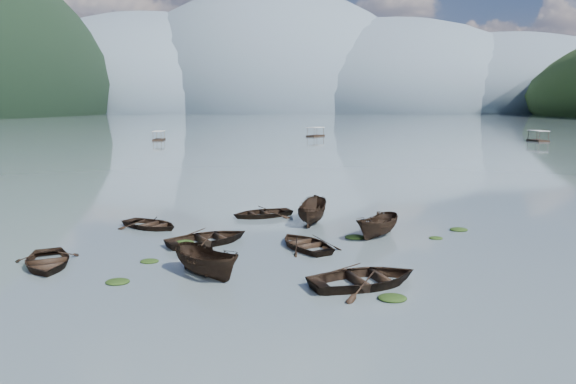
{
  "coord_description": "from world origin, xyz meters",
  "views": [
    {
      "loc": [
        1.12,
        -20.72,
        7.34
      ],
      "look_at": [
        0.0,
        12.0,
        2.0
      ],
      "focal_mm": 32.0,
      "sensor_mm": 36.0,
      "label": 1
    }
  ],
  "objects_px": {
    "pontoon_centre": "(316,136)",
    "pontoon_left": "(159,140)",
    "rowboat_3": "(305,248)",
    "rowboat_0": "(47,266)"
  },
  "relations": [
    {
      "from": "rowboat_3",
      "to": "pontoon_centre",
      "type": "bearing_deg",
      "value": -121.82
    },
    {
      "from": "pontoon_left",
      "to": "pontoon_centre",
      "type": "bearing_deg",
      "value": 19.29
    },
    {
      "from": "rowboat_3",
      "to": "pontoon_left",
      "type": "distance_m",
      "value": 98.74
    },
    {
      "from": "rowboat_3",
      "to": "pontoon_centre",
      "type": "distance_m",
      "value": 110.44
    },
    {
      "from": "rowboat_3",
      "to": "pontoon_left",
      "type": "xyz_separation_m",
      "value": [
        -34.31,
        92.58,
        0.0
      ]
    },
    {
      "from": "rowboat_3",
      "to": "rowboat_0",
      "type": "bearing_deg",
      "value": -13.49
    },
    {
      "from": "rowboat_0",
      "to": "rowboat_3",
      "type": "height_order",
      "value": "rowboat_0"
    },
    {
      "from": "pontoon_left",
      "to": "pontoon_centre",
      "type": "xyz_separation_m",
      "value": [
        36.93,
        17.82,
        0.0
      ]
    },
    {
      "from": "rowboat_3",
      "to": "pontoon_left",
      "type": "relative_size",
      "value": 0.75
    },
    {
      "from": "pontoon_centre",
      "to": "pontoon_left",
      "type": "bearing_deg",
      "value": -124.53
    }
  ]
}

